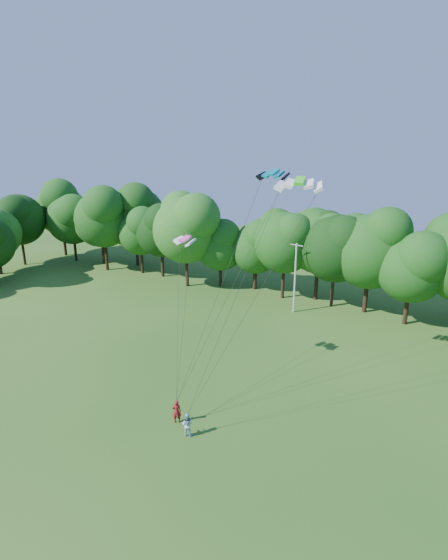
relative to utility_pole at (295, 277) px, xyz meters
The scene contains 9 objects.
ground 31.88m from the utility_pole, 91.02° to the right, with size 160.00×160.00×0.00m, color #214E15.
utility_pole is the anchor object (origin of this frame).
kite_flyer_left 24.71m from the utility_pole, 88.49° to the right, with size 0.64×0.42×1.74m, color maroon.
kite_flyer_right 25.60m from the utility_pole, 85.25° to the right, with size 0.81×0.63×1.66m, color #A6C8E6.
kite_teal 20.10m from the utility_pole, 77.14° to the right, with size 2.52×1.36×0.49m.
kite_green 24.30m from the utility_pole, 69.94° to the right, with size 3.16×1.95×0.52m.
kite_pink 19.65m from the utility_pole, 98.92° to the right, with size 2.04×1.28×0.44m.
tree_back_west 31.32m from the utility_pole, 166.57° to the left, with size 10.85×10.85×15.79m.
tree_back_center 6.57m from the utility_pole, 52.00° to the left, with size 8.90×8.90×12.94m.
Camera 1 is at (17.41, -14.43, 18.93)m, focal length 28.00 mm.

